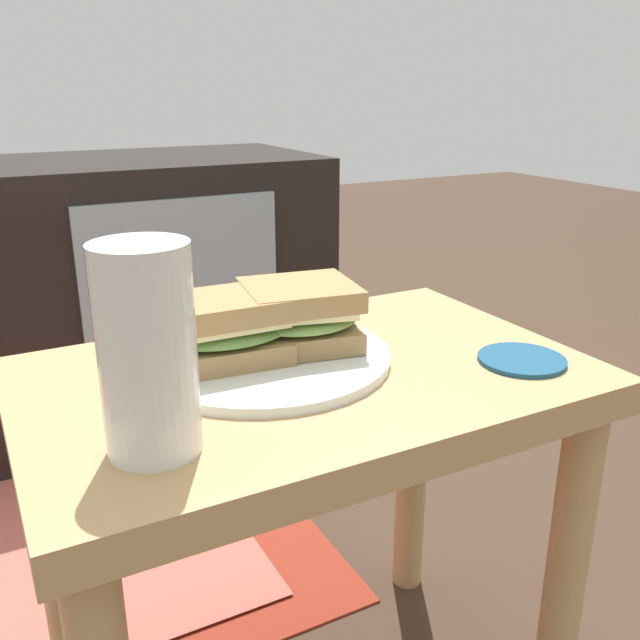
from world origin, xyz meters
TOP-DOWN VIEW (x-y plane):
  - side_table at (0.00, 0.00)m, footprint 0.56×0.36m
  - tv_cabinet at (-0.03, 0.95)m, footprint 0.96×0.46m
  - plate at (-0.03, 0.04)m, footprint 0.26×0.26m
  - sandwich_front at (-0.07, 0.04)m, footprint 0.14×0.10m
  - sandwich_back at (0.01, 0.04)m, footprint 0.14×0.13m
  - beer_glass at (-0.18, -0.09)m, footprint 0.07×0.07m
  - coaster at (0.20, -0.09)m, footprint 0.09×0.09m

SIDE VIEW (x-z plane):
  - tv_cabinet at x=-0.03m, z-range 0.00..0.58m
  - side_table at x=0.00m, z-range 0.14..0.60m
  - coaster at x=0.20m, z-range 0.46..0.47m
  - plate at x=-0.03m, z-range 0.46..0.47m
  - sandwich_front at x=-0.07m, z-range 0.47..0.54m
  - sandwich_back at x=0.01m, z-range 0.47..0.54m
  - beer_glass at x=-0.18m, z-range 0.46..0.62m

